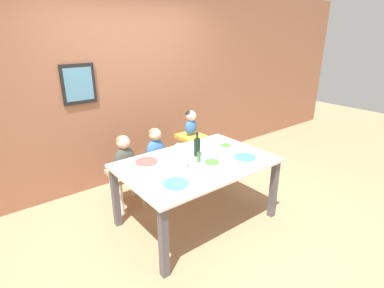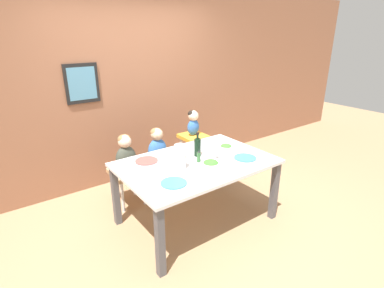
{
  "view_description": "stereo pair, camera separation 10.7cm",
  "coord_description": "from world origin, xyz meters",
  "views": [
    {
      "loc": [
        -1.88,
        -2.31,
        2.09
      ],
      "look_at": [
        0.0,
        0.08,
        0.93
      ],
      "focal_mm": 28.0,
      "sensor_mm": 36.0,
      "label": 1
    },
    {
      "loc": [
        -1.8,
        -2.38,
        2.09
      ],
      "look_at": [
        0.0,
        0.08,
        0.93
      ],
      "focal_mm": 28.0,
      "sensor_mm": 36.0,
      "label": 2
    }
  ],
  "objects": [
    {
      "name": "wine_glass_far",
      "position": [
        -0.08,
        0.15,
        0.87
      ],
      "size": [
        0.07,
        0.07,
        0.16
      ],
      "color": "white",
      "rests_on": "dining_table"
    },
    {
      "name": "paper_towel_roll",
      "position": [
        -0.25,
        -0.06,
        0.89
      ],
      "size": [
        0.12,
        0.12,
        0.27
      ],
      "color": "white",
      "rests_on": "dining_table"
    },
    {
      "name": "dining_table",
      "position": [
        0.0,
        0.0,
        0.67
      ],
      "size": [
        1.65,
        1.09,
        0.75
      ],
      "color": "silver",
      "rests_on": "ground_plane"
    },
    {
      "name": "ground_plane",
      "position": [
        0.0,
        0.0,
        0.0
      ],
      "size": [
        14.0,
        14.0,
        0.0
      ],
      "primitive_type": "plane",
      "color": "#9E7A56"
    },
    {
      "name": "salad_bowl_small",
      "position": [
        0.44,
        0.01,
        0.8
      ],
      "size": [
        0.15,
        0.15,
        0.1
      ],
      "color": "white",
      "rests_on": "dining_table"
    },
    {
      "name": "dinner_plate_front_left",
      "position": [
        -0.47,
        -0.28,
        0.76
      ],
      "size": [
        0.25,
        0.25,
        0.01
      ],
      "color": "teal",
      "rests_on": "dining_table"
    },
    {
      "name": "person_child_left",
      "position": [
        -0.47,
        0.81,
        0.7
      ],
      "size": [
        0.26,
        0.17,
        0.46
      ],
      "color": "#3D4238",
      "rests_on": "chair_far_left"
    },
    {
      "name": "salad_bowl_large",
      "position": [
        0.0,
        -0.24,
        0.8
      ],
      "size": [
        0.18,
        0.18,
        0.1
      ],
      "color": "white",
      "rests_on": "dining_table"
    },
    {
      "name": "wine_glass_near",
      "position": [
        0.21,
        -0.07,
        0.87
      ],
      "size": [
        0.07,
        0.07,
        0.16
      ],
      "color": "white",
      "rests_on": "dining_table"
    },
    {
      "name": "dinner_plate_back_left",
      "position": [
        -0.44,
        0.33,
        0.76
      ],
      "size": [
        0.25,
        0.25,
        0.01
      ],
      "color": "#D14C47",
      "rests_on": "dining_table"
    },
    {
      "name": "chair_far_center",
      "position": [
        -0.03,
        0.81,
        0.39
      ],
      "size": [
        0.39,
        0.41,
        0.47
      ],
      "color": "silver",
      "rests_on": "ground_plane"
    },
    {
      "name": "person_child_center",
      "position": [
        -0.03,
        0.81,
        0.7
      ],
      "size": [
        0.26,
        0.17,
        0.46
      ],
      "color": "#3366B2",
      "rests_on": "chair_far_center"
    },
    {
      "name": "person_baby_right",
      "position": [
        0.56,
        0.82,
        0.93
      ],
      "size": [
        0.18,
        0.15,
        0.35
      ],
      "color": "#3366B2",
      "rests_on": "chair_right_highchair"
    },
    {
      "name": "chair_far_left",
      "position": [
        -0.47,
        0.81,
        0.39
      ],
      "size": [
        0.39,
        0.41,
        0.47
      ],
      "color": "silver",
      "rests_on": "ground_plane"
    },
    {
      "name": "wine_bottle",
      "position": [
        0.11,
        0.12,
        0.86
      ],
      "size": [
        0.08,
        0.08,
        0.28
      ],
      "color": "black",
      "rests_on": "dining_table"
    },
    {
      "name": "condiment_bottle_hot_sauce",
      "position": [
        0.01,
        -0.02,
        0.82
      ],
      "size": [
        0.04,
        0.04,
        0.13
      ],
      "color": "#336633",
      "rests_on": "dining_table"
    },
    {
      "name": "dinner_plate_back_right",
      "position": [
        0.48,
        0.31,
        0.76
      ],
      "size": [
        0.25,
        0.25,
        0.01
      ],
      "color": "silver",
      "rests_on": "dining_table"
    },
    {
      "name": "dinner_plate_front_right",
      "position": [
        0.49,
        -0.25,
        0.76
      ],
      "size": [
        0.25,
        0.25,
        0.01
      ],
      "color": "teal",
      "rests_on": "dining_table"
    },
    {
      "name": "chair_right_highchair",
      "position": [
        0.56,
        0.81,
        0.56
      ],
      "size": [
        0.33,
        0.35,
        0.72
      ],
      "color": "silver",
      "rests_on": "ground_plane"
    },
    {
      "name": "wall_back",
      "position": [
        -0.0,
        1.53,
        1.35
      ],
      "size": [
        10.0,
        0.09,
        2.7
      ],
      "color": "#8E5B42",
      "rests_on": "ground_plane"
    }
  ]
}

